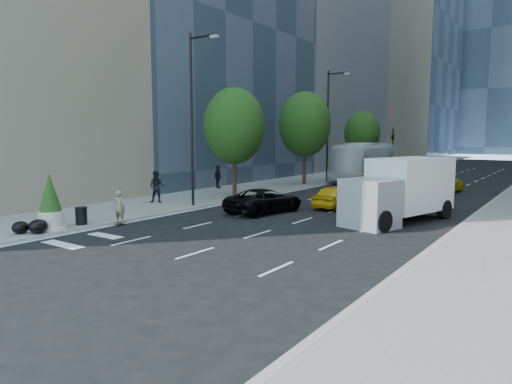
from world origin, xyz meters
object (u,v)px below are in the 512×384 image
Objects in this scene: black_sedan_lincoln at (265,201)px; trash_can at (81,216)px; box_truck at (400,190)px; planter_shrub at (50,203)px; city_bus at (365,161)px; black_sedan_mercedes at (389,203)px; skateboarder at (120,209)px.

black_sedan_lincoln is 6.13× the size of trash_can.
box_truck reaches higher than planter_shrub.
city_bus is at bearing 86.62° from trash_can.
black_sedan_mercedes is at bearing -71.43° from city_bus.
box_truck is 8.85× the size of trash_can.
black_sedan_mercedes is 21.00m from city_bus.
city_bus reaches higher than skateboarder.
black_sedan_lincoln is 1.04× the size of black_sedan_mercedes.
black_sedan_lincoln is 1.94× the size of planter_shrub.
black_sedan_lincoln is at bearing -151.68° from box_truck.
city_bus is 22.66m from box_truck.
planter_shrub reaches higher than skateboarder.
box_truck is at bearing 40.87° from trash_can.
city_bus is (0.80, 29.10, 1.07)m from skateboarder.
city_bus is at bearing 86.78° from planter_shrub.
city_bus is at bearing -51.49° from black_sedan_mercedes.
box_truck is 2.80× the size of planter_shrub.
skateboarder reaches higher than black_sedan_lincoln.
trash_can is at bearing 60.53° from black_sedan_mercedes.
black_sedan_mercedes is 1.95m from box_truck.
planter_shrub is (-1.80, -31.99, -0.51)m from city_bus.
planter_shrub is (-11.68, -11.60, -0.27)m from box_truck.
skateboarder is 0.63× the size of planter_shrub.
city_bus is at bearing 131.46° from box_truck.
box_truck is (0.99, -1.40, 0.93)m from black_sedan_mercedes.
skateboarder is 29.13m from city_bus.
black_sedan_lincoln is at bearing 39.64° from black_sedan_mercedes.
planter_shrub is at bearing -99.75° from city_bus.
skateboarder is 0.22× the size of box_truck.
box_truck is (9.88, -20.39, -0.24)m from city_bus.
black_sedan_lincoln is (3.60, 7.11, -0.11)m from skateboarder.
black_sedan_mercedes is at bearing 140.77° from box_truck.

